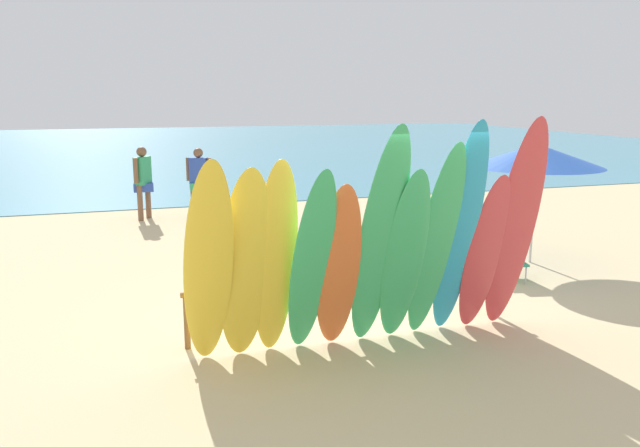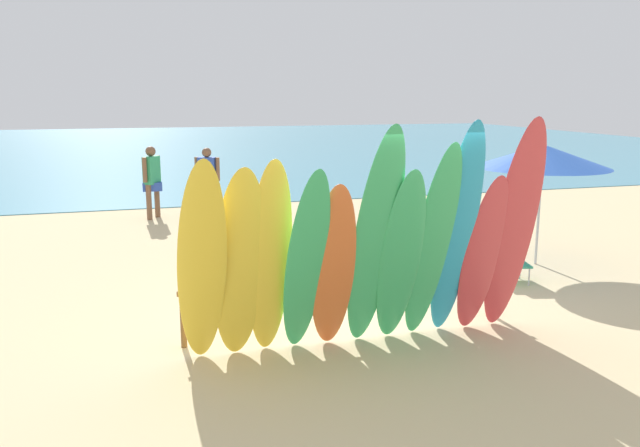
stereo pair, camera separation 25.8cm
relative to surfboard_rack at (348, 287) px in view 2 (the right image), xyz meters
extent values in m
plane|color=#D3BC8C|center=(0.00, 14.00, -0.56)|extent=(60.00, 60.00, 0.00)
cube|color=teal|center=(0.00, 29.55, -0.55)|extent=(60.00, 40.00, 0.02)
cylinder|color=brown|center=(-2.01, 0.00, -0.23)|extent=(0.07, 0.07, 0.65)
cylinder|color=brown|center=(2.01, 0.00, -0.23)|extent=(0.07, 0.07, 0.65)
cylinder|color=brown|center=(0.00, 0.00, 0.09)|extent=(4.14, 0.06, 0.06)
ellipsoid|color=yellow|center=(-1.84, -0.74, 0.60)|extent=(0.53, 0.93, 2.32)
ellipsoid|color=yellow|center=(-1.43, -0.62, 0.54)|extent=(0.63, 0.70, 2.20)
ellipsoid|color=yellow|center=(-1.10, -0.60, 0.58)|extent=(0.50, 0.70, 2.27)
ellipsoid|color=#38B266|center=(-0.72, -0.71, 0.53)|extent=(0.53, 0.91, 2.18)
ellipsoid|color=orange|center=(-0.40, -0.66, 0.44)|extent=(0.57, 0.80, 2.01)
ellipsoid|color=#38B266|center=(0.06, -0.75, 0.75)|extent=(0.62, 0.96, 2.62)
ellipsoid|color=#38B266|center=(0.39, -0.69, 0.51)|extent=(0.52, 0.80, 2.14)
ellipsoid|color=#38B266|center=(0.78, -0.70, 0.65)|extent=(0.55, 0.91, 2.42)
ellipsoid|color=#289EC6|center=(1.08, -0.70, 0.77)|extent=(0.53, 0.97, 2.65)
ellipsoid|color=#D13D42|center=(1.48, -0.62, 0.45)|extent=(0.54, 0.69, 2.02)
ellipsoid|color=#D13D42|center=(1.83, -0.72, 0.78)|extent=(0.61, 0.91, 2.67)
cylinder|color=brown|center=(-0.63, 8.05, -0.16)|extent=(0.12, 0.12, 0.80)
cylinder|color=brown|center=(-0.92, 8.20, -0.16)|extent=(0.12, 0.12, 0.80)
cube|color=#33A36B|center=(-0.77, 8.12, 0.17)|extent=(0.43, 0.26, 0.19)
cube|color=#2D4CB2|center=(-0.77, 8.12, 0.55)|extent=(0.46, 0.38, 0.62)
sphere|color=brown|center=(-0.77, 8.12, 0.97)|extent=(0.22, 0.22, 0.22)
cylinder|color=brown|center=(-0.54, 8.00, 0.58)|extent=(0.10, 0.10, 0.55)
cylinder|color=brown|center=(-1.01, 8.25, 0.58)|extent=(0.10, 0.10, 0.55)
cylinder|color=brown|center=(-2.15, 8.08, -0.15)|extent=(0.13, 0.13, 0.82)
cylinder|color=brown|center=(-1.96, 8.36, -0.15)|extent=(0.13, 0.13, 0.82)
cube|color=#2D4CB2|center=(-2.05, 8.22, 0.20)|extent=(0.44, 0.27, 0.20)
cube|color=#33A36B|center=(-2.05, 8.22, 0.59)|extent=(0.43, 0.47, 0.64)
sphere|color=brown|center=(-2.05, 8.22, 1.02)|extent=(0.23, 0.23, 0.23)
cylinder|color=brown|center=(-2.21, 8.00, 0.62)|extent=(0.10, 0.10, 0.57)
cylinder|color=brown|center=(-1.90, 8.44, 0.62)|extent=(0.10, 0.10, 0.57)
cylinder|color=#B7B7BC|center=(2.87, 1.08, -0.42)|extent=(0.02, 0.02, 0.28)
cylinder|color=#B7B7BC|center=(3.28, 0.99, -0.42)|extent=(0.02, 0.02, 0.28)
cylinder|color=#B7B7BC|center=(2.95, 1.45, -0.42)|extent=(0.02, 0.02, 0.28)
cylinder|color=#B7B7BC|center=(3.36, 1.36, -0.42)|extent=(0.02, 0.02, 0.28)
cube|color=#2D9370|center=(3.11, 1.22, -0.26)|extent=(0.59, 0.55, 0.03)
cube|color=#2D9370|center=(3.19, 1.57, -0.01)|extent=(0.55, 0.40, 0.49)
cylinder|color=silver|center=(4.15, 2.09, 0.43)|extent=(0.04, 0.04, 1.97)
cone|color=blue|center=(4.15, 2.09, 1.31)|extent=(2.23, 2.23, 0.39)
camera|label=1|loc=(-2.72, -7.16, 2.35)|focal=36.16mm
camera|label=2|loc=(-2.47, -7.24, 2.35)|focal=36.16mm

